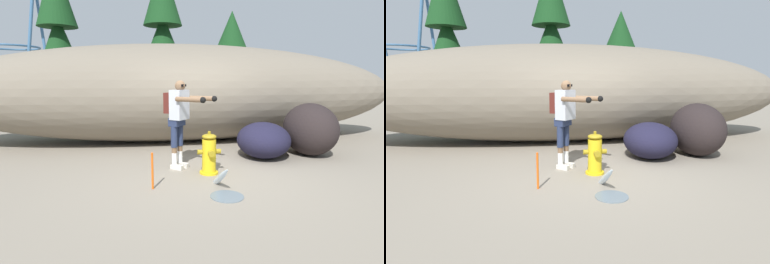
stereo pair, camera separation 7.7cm
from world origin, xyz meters
TOP-DOWN VIEW (x-y plane):
  - ground_plane at (0.00, 0.00)m, footprint 56.00×56.00m
  - dirt_embankment at (0.00, 3.26)m, footprint 13.39×3.20m
  - fire_hydrant at (0.03, -0.07)m, footprint 0.44×0.40m
  - hydrant_water_jet at (0.03, -0.85)m, footprint 0.51×1.28m
  - utility_worker at (-0.46, 0.37)m, footprint 0.98×0.93m
  - boulder_large at (1.52, 0.91)m, footprint 1.50×1.68m
  - boulder_mid at (2.68, 0.94)m, footprint 1.22×1.55m
  - pine_tree_far_left at (-4.06, 6.96)m, footprint 2.23×2.23m
  - pine_tree_left at (-0.15, 7.30)m, footprint 2.39×2.39m
  - pine_tree_center at (3.63, 10.17)m, footprint 2.61×2.61m
  - survey_stake at (-1.05, -0.71)m, footprint 0.04×0.04m

SIDE VIEW (x-z plane):
  - ground_plane at x=0.00m, z-range -0.04..0.00m
  - hydrant_water_jet at x=0.03m, z-range -0.27..0.44m
  - survey_stake at x=-1.05m, z-range 0.00..0.60m
  - fire_hydrant at x=0.03m, z-range -0.03..0.77m
  - boulder_large at x=1.52m, z-range 0.00..0.80m
  - boulder_mid at x=2.68m, z-range 0.00..1.21m
  - utility_worker at x=-0.46m, z-range 0.24..1.97m
  - dirt_embankment at x=0.00m, z-range 0.00..2.72m
  - pine_tree_center at x=3.63m, z-range 0.23..5.42m
  - pine_tree_far_left at x=-4.06m, z-range 0.14..6.31m
  - pine_tree_left at x=-0.15m, z-range 0.26..6.63m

